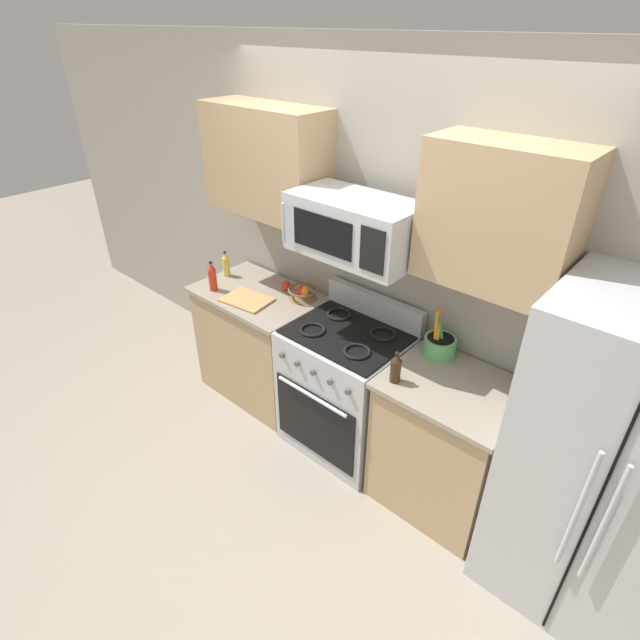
{
  "coord_description": "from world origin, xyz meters",
  "views": [
    {
      "loc": [
        1.65,
        -1.46,
        2.66
      ],
      "look_at": [
        -0.12,
        0.53,
        1.03
      ],
      "focal_mm": 27.86,
      "sensor_mm": 36.0,
      "label": 1
    }
  ],
  "objects_px": {
    "fruit_basket": "(303,292)",
    "cutting_board": "(247,300)",
    "bottle_hot_sauce": "(212,277)",
    "utensil_crock": "(440,345)",
    "bottle_oil": "(226,265)",
    "refrigerator": "(614,471)",
    "apple_loose": "(286,285)",
    "bottle_soy": "(396,368)",
    "microwave": "(354,227)",
    "range_oven": "(346,388)"
  },
  "relations": [
    {
      "from": "refrigerator",
      "to": "bottle_hot_sauce",
      "type": "height_order",
      "value": "refrigerator"
    },
    {
      "from": "bottle_soy",
      "to": "cutting_board",
      "type": "bearing_deg",
      "value": 177.53
    },
    {
      "from": "microwave",
      "to": "bottle_oil",
      "type": "relative_size",
      "value": 3.76
    },
    {
      "from": "microwave",
      "to": "bottle_oil",
      "type": "xyz_separation_m",
      "value": [
        -1.26,
        0.01,
        -0.63
      ]
    },
    {
      "from": "fruit_basket",
      "to": "bottle_soy",
      "type": "xyz_separation_m",
      "value": [
        1.04,
        -0.35,
        0.04
      ]
    },
    {
      "from": "apple_loose",
      "to": "bottle_oil",
      "type": "xyz_separation_m",
      "value": [
        -0.53,
        -0.14,
        0.06
      ]
    },
    {
      "from": "utensil_crock",
      "to": "range_oven",
      "type": "bearing_deg",
      "value": -159.92
    },
    {
      "from": "refrigerator",
      "to": "utensil_crock",
      "type": "height_order",
      "value": "refrigerator"
    },
    {
      "from": "range_oven",
      "to": "microwave",
      "type": "height_order",
      "value": "microwave"
    },
    {
      "from": "utensil_crock",
      "to": "fruit_basket",
      "type": "xyz_separation_m",
      "value": [
        -1.1,
        -0.04,
        -0.02
      ]
    },
    {
      "from": "range_oven",
      "to": "cutting_board",
      "type": "height_order",
      "value": "range_oven"
    },
    {
      "from": "microwave",
      "to": "utensil_crock",
      "type": "bearing_deg",
      "value": 17.49
    },
    {
      "from": "fruit_basket",
      "to": "cutting_board",
      "type": "relative_size",
      "value": 0.64
    },
    {
      "from": "bottle_hot_sauce",
      "to": "bottle_oil",
      "type": "bearing_deg",
      "value": 117.92
    },
    {
      "from": "refrigerator",
      "to": "range_oven",
      "type": "bearing_deg",
      "value": 179.38
    },
    {
      "from": "fruit_basket",
      "to": "bottle_hot_sauce",
      "type": "bearing_deg",
      "value": -149.4
    },
    {
      "from": "refrigerator",
      "to": "utensil_crock",
      "type": "bearing_deg",
      "value": 168.41
    },
    {
      "from": "microwave",
      "to": "bottle_hot_sauce",
      "type": "relative_size",
      "value": 3.32
    },
    {
      "from": "fruit_basket",
      "to": "bottle_oil",
      "type": "relative_size",
      "value": 1.07
    },
    {
      "from": "utensil_crock",
      "to": "bottle_hot_sauce",
      "type": "xyz_separation_m",
      "value": [
        -1.68,
        -0.39,
        0.04
      ]
    },
    {
      "from": "bottle_oil",
      "to": "cutting_board",
      "type": "bearing_deg",
      "value": -21.27
    },
    {
      "from": "apple_loose",
      "to": "bottle_soy",
      "type": "bearing_deg",
      "value": -16.53
    },
    {
      "from": "refrigerator",
      "to": "apple_loose",
      "type": "distance_m",
      "value": 2.34
    },
    {
      "from": "refrigerator",
      "to": "cutting_board",
      "type": "distance_m",
      "value": 2.43
    },
    {
      "from": "range_oven",
      "to": "fruit_basket",
      "type": "bearing_deg",
      "value": 163.66
    },
    {
      "from": "fruit_basket",
      "to": "microwave",
      "type": "bearing_deg",
      "value": -13.66
    },
    {
      "from": "bottle_oil",
      "to": "bottle_soy",
      "type": "height_order",
      "value": "bottle_oil"
    },
    {
      "from": "utensil_crock",
      "to": "bottle_soy",
      "type": "distance_m",
      "value": 0.39
    },
    {
      "from": "microwave",
      "to": "bottle_hot_sauce",
      "type": "height_order",
      "value": "microwave"
    },
    {
      "from": "utensil_crock",
      "to": "bottle_hot_sauce",
      "type": "relative_size",
      "value": 1.29
    },
    {
      "from": "refrigerator",
      "to": "cutting_board",
      "type": "bearing_deg",
      "value": -177.23
    },
    {
      "from": "apple_loose",
      "to": "bottle_hot_sauce",
      "type": "height_order",
      "value": "bottle_hot_sauce"
    },
    {
      "from": "range_oven",
      "to": "microwave",
      "type": "xyz_separation_m",
      "value": [
        -0.0,
        0.03,
        1.16
      ]
    },
    {
      "from": "fruit_basket",
      "to": "bottle_hot_sauce",
      "type": "height_order",
      "value": "bottle_hot_sauce"
    },
    {
      "from": "apple_loose",
      "to": "utensil_crock",
      "type": "bearing_deg",
      "value": 1.21
    },
    {
      "from": "range_oven",
      "to": "refrigerator",
      "type": "bearing_deg",
      "value": -0.62
    },
    {
      "from": "refrigerator",
      "to": "cutting_board",
      "type": "height_order",
      "value": "refrigerator"
    },
    {
      "from": "range_oven",
      "to": "bottle_soy",
      "type": "relative_size",
      "value": 5.6
    },
    {
      "from": "utensil_crock",
      "to": "bottle_oil",
      "type": "height_order",
      "value": "utensil_crock"
    },
    {
      "from": "utensil_crock",
      "to": "bottle_hot_sauce",
      "type": "bearing_deg",
      "value": -167.05
    },
    {
      "from": "microwave",
      "to": "utensil_crock",
      "type": "height_order",
      "value": "microwave"
    },
    {
      "from": "apple_loose",
      "to": "bottle_hot_sauce",
      "type": "xyz_separation_m",
      "value": [
        -0.41,
        -0.36,
        0.07
      ]
    },
    {
      "from": "fruit_basket",
      "to": "cutting_board",
      "type": "distance_m",
      "value": 0.41
    },
    {
      "from": "refrigerator",
      "to": "bottle_hot_sauce",
      "type": "relative_size",
      "value": 7.45
    },
    {
      "from": "range_oven",
      "to": "fruit_basket",
      "type": "height_order",
      "value": "range_oven"
    },
    {
      "from": "cutting_board",
      "to": "bottle_soy",
      "type": "distance_m",
      "value": 1.32
    },
    {
      "from": "cutting_board",
      "to": "bottle_hot_sauce",
      "type": "relative_size",
      "value": 1.47
    },
    {
      "from": "utensil_crock",
      "to": "apple_loose",
      "type": "distance_m",
      "value": 1.28
    },
    {
      "from": "cutting_board",
      "to": "bottle_oil",
      "type": "distance_m",
      "value": 0.47
    },
    {
      "from": "microwave",
      "to": "fruit_basket",
      "type": "height_order",
      "value": "microwave"
    }
  ]
}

